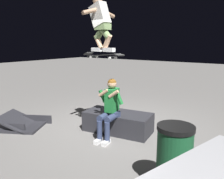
{
  "coord_description": "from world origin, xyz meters",
  "views": [
    {
      "loc": [
        -3.05,
        4.39,
        2.05
      ],
      "look_at": [
        -0.22,
        0.46,
        1.06
      ],
      "focal_mm": 36.98,
      "sensor_mm": 36.0,
      "label": 1
    }
  ],
  "objects_px": {
    "ledge_box_main": "(118,122)",
    "kicker_ramp": "(22,124)",
    "skater_airborne": "(101,21)",
    "trash_bin": "(174,161)",
    "skateboard": "(103,55)",
    "person_sitting_on_ledge": "(110,106)"
  },
  "relations": [
    {
      "from": "kicker_ramp",
      "to": "trash_bin",
      "type": "xyz_separation_m",
      "value": [
        -3.96,
        0.29,
        0.43
      ]
    },
    {
      "from": "kicker_ramp",
      "to": "skateboard",
      "type": "bearing_deg",
      "value": -158.71
    },
    {
      "from": "skater_airborne",
      "to": "kicker_ramp",
      "type": "relative_size",
      "value": 0.88
    },
    {
      "from": "kicker_ramp",
      "to": "ledge_box_main",
      "type": "bearing_deg",
      "value": -150.72
    },
    {
      "from": "ledge_box_main",
      "to": "person_sitting_on_ledge",
      "type": "distance_m",
      "value": 0.63
    },
    {
      "from": "person_sitting_on_ledge",
      "to": "trash_bin",
      "type": "xyz_separation_m",
      "value": [
        -1.84,
        1.05,
        -0.21
      ]
    },
    {
      "from": "person_sitting_on_ledge",
      "to": "skater_airborne",
      "type": "relative_size",
      "value": 1.16
    },
    {
      "from": "ledge_box_main",
      "to": "kicker_ramp",
      "type": "relative_size",
      "value": 1.21
    },
    {
      "from": "ledge_box_main",
      "to": "trash_bin",
      "type": "relative_size",
      "value": 1.56
    },
    {
      "from": "kicker_ramp",
      "to": "trash_bin",
      "type": "bearing_deg",
      "value": 175.78
    },
    {
      "from": "skateboard",
      "to": "skater_airborne",
      "type": "relative_size",
      "value": 0.93
    },
    {
      "from": "ledge_box_main",
      "to": "skateboard",
      "type": "height_order",
      "value": "skateboard"
    },
    {
      "from": "ledge_box_main",
      "to": "skateboard",
      "type": "relative_size",
      "value": 1.49
    },
    {
      "from": "ledge_box_main",
      "to": "skateboard",
      "type": "distance_m",
      "value": 1.61
    },
    {
      "from": "skateboard",
      "to": "kicker_ramp",
      "type": "bearing_deg",
      "value": 21.29
    },
    {
      "from": "trash_bin",
      "to": "person_sitting_on_ledge",
      "type": "bearing_deg",
      "value": -29.74
    },
    {
      "from": "skateboard",
      "to": "trash_bin",
      "type": "bearing_deg",
      "value": 152.44
    },
    {
      "from": "ledge_box_main",
      "to": "skater_airborne",
      "type": "distance_m",
      "value": 2.29
    },
    {
      "from": "ledge_box_main",
      "to": "person_sitting_on_ledge",
      "type": "xyz_separation_m",
      "value": [
        -0.06,
        0.4,
        0.48
      ]
    },
    {
      "from": "ledge_box_main",
      "to": "skater_airborne",
      "type": "relative_size",
      "value": 1.38
    },
    {
      "from": "person_sitting_on_ledge",
      "to": "kicker_ramp",
      "type": "relative_size",
      "value": 1.02
    },
    {
      "from": "skateboard",
      "to": "person_sitting_on_ledge",
      "type": "bearing_deg",
      "value": 179.09
    }
  ]
}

